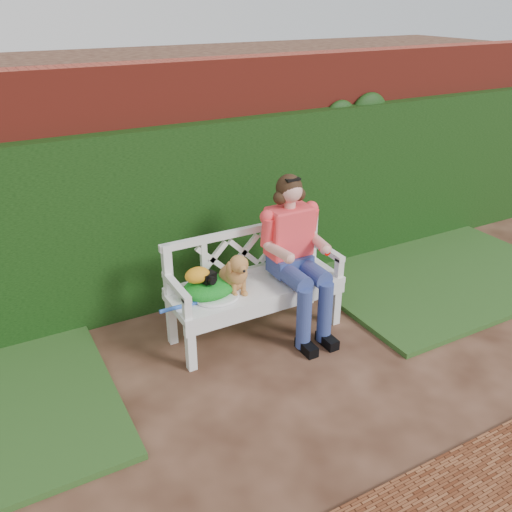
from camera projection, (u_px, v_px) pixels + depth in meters
ground at (286, 395)px, 4.04m from camera, size 60.00×60.00×0.00m
brick_wall at (182, 184)px, 5.06m from camera, size 10.00×0.30×2.20m
ivy_hedge at (193, 217)px, 5.00m from camera, size 10.00×0.18×1.70m
grass_right at (433, 272)px, 5.78m from camera, size 2.60×2.00×0.05m
garden_bench at (256, 309)px, 4.70m from camera, size 1.63×0.73×0.48m
seated_woman at (291, 256)px, 4.64m from camera, size 0.80×0.91×1.36m
dog at (234, 271)px, 4.43m from camera, size 0.29×0.36×0.36m
tennis_racket at (214, 298)px, 4.36m from camera, size 0.72×0.32×0.03m
green_bag at (209, 288)px, 4.39m from camera, size 0.54×0.48×0.15m
camera_item at (208, 277)px, 4.32m from camera, size 0.14×0.12×0.08m
baseball_glove at (197, 275)px, 4.29m from camera, size 0.22×0.18×0.13m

